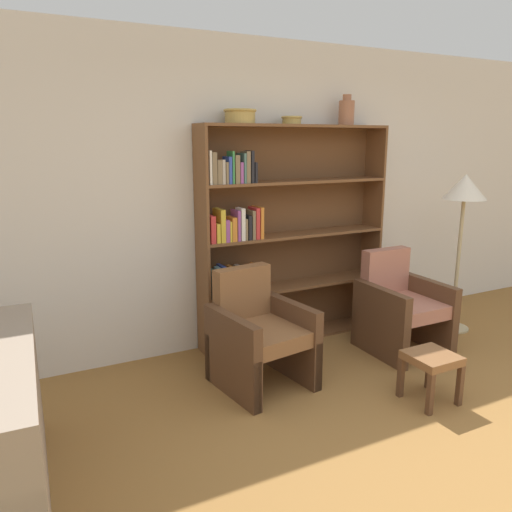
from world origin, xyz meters
The scene contains 10 objects.
ground_plane centered at (0.00, 0.00, 0.00)m, with size 24.00×24.00×0.00m, color olive.
wall_back centered at (0.00, 2.51, 1.38)m, with size 12.00×0.06×2.75m.
bookshelf centered at (-0.09, 2.33, 0.97)m, with size 1.86×0.30×2.01m.
bowl_sage centered at (-0.45, 2.32, 2.08)m, with size 0.28×0.28×0.12m.
bowl_slate centered at (0.05, 2.32, 2.05)m, with size 0.19×0.19×0.07m.
vase_tall centered at (0.65, 2.32, 2.13)m, with size 0.15×0.15×0.28m.
armchair_leather centered at (-0.63, 1.63, 0.40)m, with size 0.73×0.76×0.90m.
armchair_cushioned centered at (0.82, 1.63, 0.40)m, with size 0.64×0.68×0.90m.
floor_lamp centered at (1.67, 1.76, 1.35)m, with size 0.41×0.41×1.56m.
footstool centered at (0.36, 0.81, 0.30)m, with size 0.33×0.33×0.37m.
Camera 1 is at (-2.29, -1.60, 1.88)m, focal length 35.00 mm.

